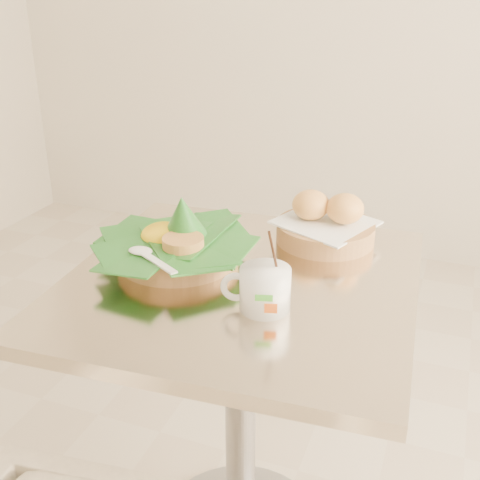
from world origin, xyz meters
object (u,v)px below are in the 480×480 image
(rice_basket, at_px, (177,241))
(bread_basket, at_px, (326,224))
(coffee_mug, at_px, (264,288))
(cafe_table, at_px, (240,367))

(rice_basket, height_order, bread_basket, rice_basket)
(coffee_mug, bearing_deg, rice_basket, 151.88)
(cafe_table, bearing_deg, rice_basket, 168.27)
(rice_basket, bearing_deg, coffee_mug, -28.12)
(rice_basket, bearing_deg, bread_basket, 37.66)
(cafe_table, bearing_deg, coffee_mug, -49.44)
(rice_basket, xyz_separation_m, coffee_mug, (0.24, -0.13, -0.00))
(cafe_table, bearing_deg, bread_basket, 64.50)
(cafe_table, relative_size, rice_basket, 2.30)
(bread_basket, height_order, coffee_mug, coffee_mug)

